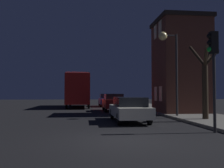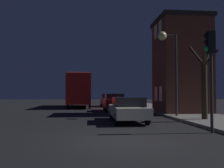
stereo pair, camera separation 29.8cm
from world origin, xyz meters
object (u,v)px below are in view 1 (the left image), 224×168
streetlamp (168,50)px  bare_tree (205,80)px  bus (79,88)px  car_near_lane (129,109)px  traffic_light (213,60)px  car_mid_lane (113,102)px  car_far_lane (107,100)px

streetlamp → bare_tree: (1.38, -2.19, -2.07)m
bus → car_near_lane: (3.13, -15.47, -1.47)m
traffic_light → car_near_lane: (-2.67, 4.18, -2.19)m
traffic_light → car_mid_lane: bearing=101.3°
traffic_light → bare_tree: bare_tree is taller
bus → car_far_lane: 3.80m
car_mid_lane → traffic_light: bearing=-78.7°
traffic_light → car_near_lane: size_ratio=0.87×
traffic_light → car_mid_lane: (-2.56, 12.77, -2.11)m
traffic_light → car_near_lane: traffic_light is taller
bare_tree → car_mid_lane: (-4.16, 8.92, -1.48)m
traffic_light → bus: traffic_light is taller
car_near_lane → car_far_lane: 16.60m
bare_tree → car_mid_lane: bearing=115.0°
streetlamp → car_mid_lane: (-2.78, 6.73, -3.55)m
car_near_lane → bus: bearing=101.4°
car_mid_lane → bare_tree: bearing=-65.0°
streetlamp → bare_tree: streetlamp is taller
traffic_light → bus: size_ratio=0.42×
bus → car_mid_lane: bus is taller
car_mid_lane → car_far_lane: size_ratio=0.89×
streetlamp → bus: streetlamp is taller
bare_tree → traffic_light: bearing=-112.7°
bus → streetlamp: bearing=-66.1°
streetlamp → car_far_lane: 15.40m
streetlamp → car_mid_lane: 8.11m
car_near_lane → traffic_light: bearing=-57.5°
car_near_lane → car_mid_lane: bearing=89.3°
traffic_light → car_far_lane: traffic_light is taller
streetlamp → car_mid_lane: bearing=112.4°
traffic_light → car_near_lane: bearing=122.5°
bus → car_mid_lane: 7.73m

